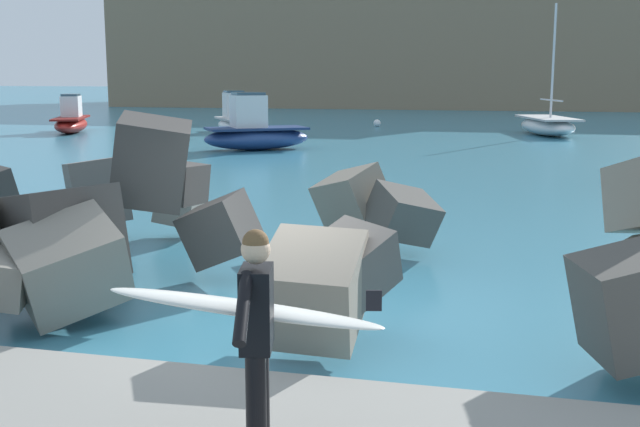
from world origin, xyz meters
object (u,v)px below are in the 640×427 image
Objects in this scene: boat_mid_right at (71,121)px; boat_near_centre at (255,132)px; boat_far_left at (235,120)px; mooring_buoy_inner at (377,123)px; boat_mid_centre at (547,125)px; surfer_with_board at (254,326)px.

boat_near_centre is at bearing -29.03° from boat_mid_right.
mooring_buoy_inner is at bearing 42.19° from boat_far_left.
boat_mid_centre is (12.23, 11.42, -0.21)m from boat_near_centre.
mooring_buoy_inner is at bearing 81.45° from boat_near_centre.
boat_near_centre is at bearing 108.54° from surfer_with_board.
boat_mid_right reaches higher than mooring_buoy_inner.
boat_near_centre is 14.87m from boat_mid_right.
boat_mid_centre is at bearing 5.30° from boat_far_left.
surfer_with_board is at bearing -71.46° from boat_near_centre.
boat_mid_right is at bearing 150.97° from boat_near_centre.
boat_near_centre reaches higher than mooring_buoy_inner.
surfer_with_board is at bearing -56.82° from boat_mid_right.
boat_near_centre reaches higher than boat_far_left.
boat_mid_centre is at bearing 43.03° from boat_near_centre.
boat_mid_centre is at bearing 9.46° from boat_mid_right.
boat_far_left is 9.31m from mooring_buoy_inner.
boat_far_left is at bearing 114.34° from boat_near_centre.
boat_near_centre is 10.83m from boat_far_left.
boat_near_centre is 1.12× the size of boat_far_left.
boat_mid_centre reaches higher than surfer_with_board.
surfer_with_board is at bearing -95.36° from boat_mid_centre.
boat_mid_right is at bearing -150.01° from mooring_buoy_inner.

